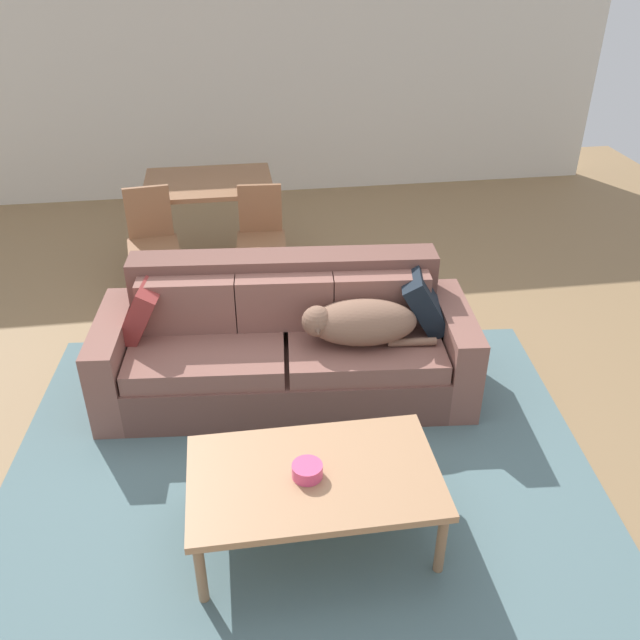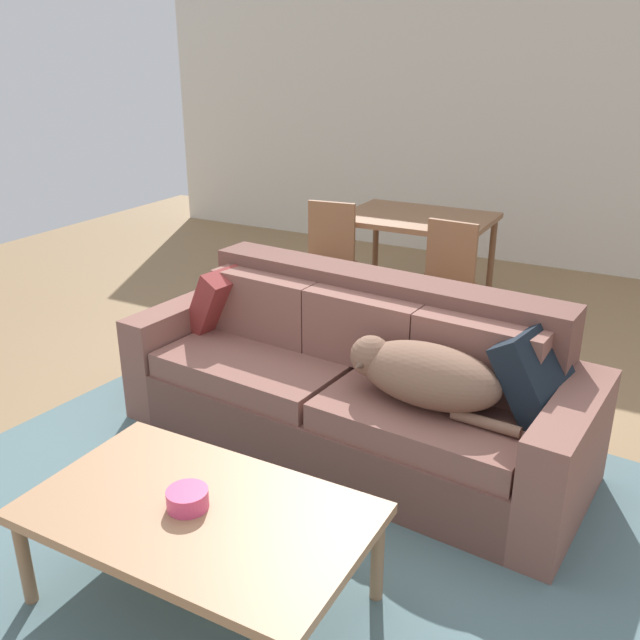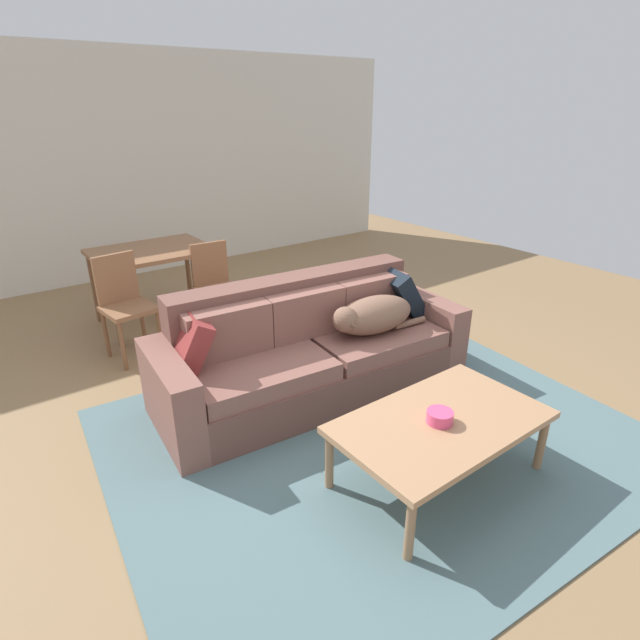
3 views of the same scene
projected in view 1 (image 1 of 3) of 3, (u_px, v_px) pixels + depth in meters
name	position (u px, v px, depth m)	size (l,w,h in m)	color
ground_plane	(282.00, 405.00, 4.43)	(10.00, 10.00, 0.00)	#92714C
back_partition	(241.00, 68.00, 7.11)	(8.00, 0.12, 2.70)	silver
area_rug	(300.00, 464.00, 3.94)	(3.37, 2.77, 0.01)	slate
couch	(286.00, 345.00, 4.43)	(2.45, 1.07, 0.87)	brown
dog_on_left_cushion	(359.00, 323.00, 4.18)	(0.83, 0.39, 0.28)	brown
throw_pillow_by_left_arm	(143.00, 309.00, 4.28)	(0.13, 0.37, 0.37)	maroon
throw_pillow_by_right_arm	(424.00, 299.00, 4.36)	(0.14, 0.40, 0.40)	black
coffee_table	(314.00, 480.00, 3.31)	(1.23, 0.74, 0.42)	tan
bowl_on_coffee_table	(307.00, 471.00, 3.26)	(0.15, 0.15, 0.07)	#EA4C7F
dining_table	(209.00, 190.00, 5.91)	(1.10, 0.83, 0.76)	brown
dining_chair_near_left	(152.00, 238.00, 5.44)	(0.45, 0.45, 0.91)	brown
dining_chair_near_right	(261.00, 233.00, 5.62)	(0.43, 0.43, 0.85)	brown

